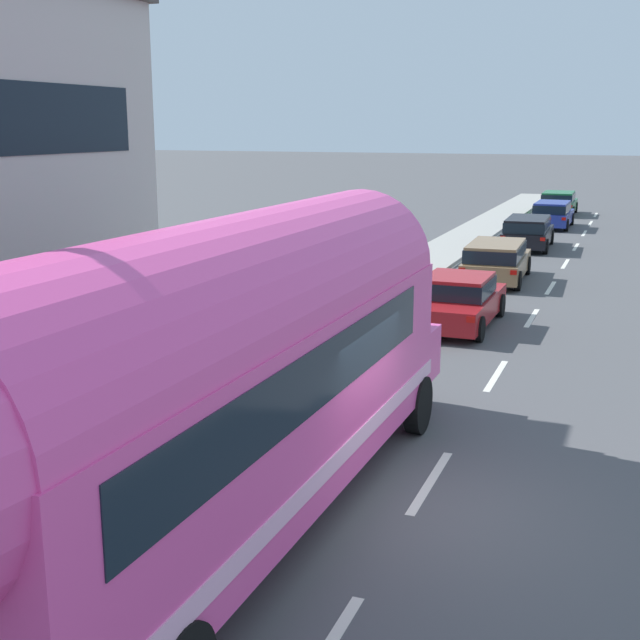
# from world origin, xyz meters

# --- Properties ---
(ground_plane) EXTENTS (300.00, 300.00, 0.00)m
(ground_plane) POSITION_xyz_m (0.00, 0.00, 0.00)
(ground_plane) COLOR #4C4C4F
(lane_markings) EXTENTS (4.01, 80.00, 0.01)m
(lane_markings) POSITION_xyz_m (-2.73, 12.75, 0.00)
(lane_markings) COLOR silver
(lane_markings) RESTS_ON ground
(sidewalk_slab) EXTENTS (2.27, 90.00, 0.15)m
(sidewalk_slab) POSITION_xyz_m (-5.01, 10.00, 0.07)
(sidewalk_slab) COLOR #9E9B93
(sidewalk_slab) RESTS_ON ground
(painted_bus) EXTENTS (2.73, 12.45, 4.12)m
(painted_bus) POSITION_xyz_m (-1.95, -2.00, 2.30)
(painted_bus) COLOR #EA4C9E
(painted_bus) RESTS_ON ground
(car_lead) EXTENTS (1.96, 4.45, 1.37)m
(car_lead) POSITION_xyz_m (-1.74, 10.99, 0.73)
(car_lead) COLOR #A5191E
(car_lead) RESTS_ON ground
(car_second) EXTENTS (2.13, 4.75, 1.37)m
(car_second) POSITION_xyz_m (-1.89, 17.89, 0.79)
(car_second) COLOR olive
(car_second) RESTS_ON ground
(car_third) EXTENTS (2.07, 4.64, 1.37)m
(car_third) POSITION_xyz_m (-1.94, 26.27, 0.80)
(car_third) COLOR black
(car_third) RESTS_ON ground
(car_fourth) EXTENTS (1.91, 4.37, 1.37)m
(car_fourth) POSITION_xyz_m (-1.75, 34.39, 0.78)
(car_fourth) COLOR navy
(car_fourth) RESTS_ON ground
(car_fifth) EXTENTS (2.06, 4.36, 1.37)m
(car_fifth) POSITION_xyz_m (-2.12, 41.38, 0.78)
(car_fifth) COLOR #196633
(car_fifth) RESTS_ON ground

